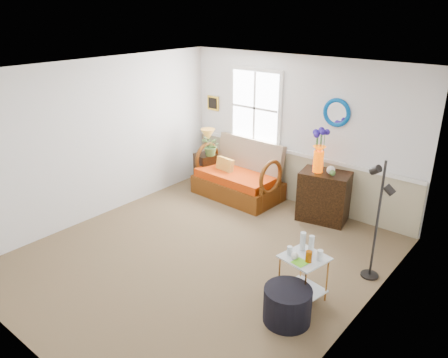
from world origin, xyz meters
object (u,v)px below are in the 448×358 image
Objects in this scene: lamp_stand at (206,170)px; side_table at (303,278)px; loveseat at (238,170)px; cabinet at (324,196)px; floor_lamp at (377,221)px; ottoman at (287,305)px.

side_table is at bearing -30.69° from lamp_stand.
cabinet is at bearing 7.31° from loveseat.
ottoman is (-0.38, -1.45, -0.60)m from floor_lamp.
lamp_stand is 1.10× the size of side_table.
floor_lamp is (2.96, -0.93, 0.29)m from loveseat.
floor_lamp is (0.45, 1.01, 0.51)m from side_table.
ottoman is at bearing -84.41° from floor_lamp.
side_table is 0.45m from ottoman.
side_table is at bearing -79.79° from cabinet.
cabinet is 1.54× the size of ottoman.
cabinet reaches higher than lamp_stand.
loveseat is 2.40× the size of lamp_stand.
lamp_stand is 0.79× the size of cabinet.
side_table is (2.51, -1.94, -0.22)m from loveseat.
floor_lamp is at bearing -51.77° from cabinet.
side_table is at bearing -93.43° from floor_lamp.
side_table is 1.10× the size of ottoman.
ottoman is (0.06, -0.44, -0.09)m from side_table.
loveseat is 0.98× the size of floor_lamp.
cabinet is (1.68, 0.15, -0.10)m from loveseat.
cabinet reaches higher than side_table.
loveseat is 0.81m from lamp_stand.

